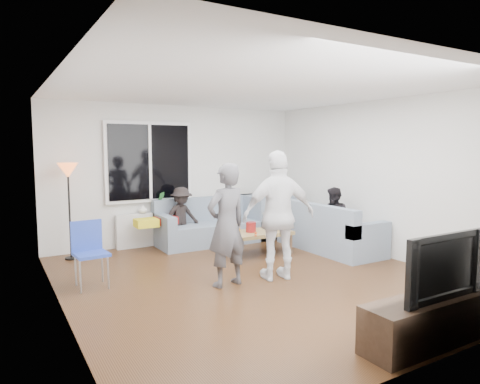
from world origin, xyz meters
TOP-DOWN VIEW (x-y plane):
  - floor at (0.00, 0.00)m, footprint 5.00×5.50m
  - ceiling at (0.00, 0.00)m, footprint 5.00×5.50m
  - wall_back at (0.00, 2.77)m, footprint 5.00×0.04m
  - wall_front at (0.00, -2.77)m, footprint 5.00×0.04m
  - wall_left at (-2.52, 0.00)m, footprint 0.04×5.50m
  - wall_right at (2.52, 0.00)m, footprint 0.04×5.50m
  - window_frame at (-0.60, 2.69)m, footprint 1.62×0.06m
  - window_glass at (-0.60, 2.65)m, footprint 1.50×0.02m
  - window_mullion at (-0.60, 2.64)m, footprint 0.05×0.03m
  - radiator at (-0.60, 2.65)m, footprint 1.30×0.12m
  - potted_plant at (-0.44, 2.62)m, footprint 0.22×0.18m
  - vase at (-0.76, 2.62)m, footprint 0.19×0.19m
  - sofa_back_section at (0.56, 2.27)m, footprint 2.30×0.85m
  - sofa_right_section at (2.02, 0.74)m, footprint 2.00×0.85m
  - sofa_corner at (1.72, 2.27)m, footprint 0.85×0.85m
  - cushion_yellow at (-0.83, 2.25)m, footprint 0.39×0.33m
  - cushion_red at (-0.43, 2.33)m, footprint 0.38×0.33m
  - coffee_table at (0.75, 1.09)m, footprint 1.11×0.61m
  - pitcher at (0.61, 1.11)m, footprint 0.17×0.17m
  - side_chair at (-2.05, 0.74)m, footprint 0.44×0.44m
  - floor_lamp at (-2.05, 2.38)m, footprint 0.32×0.32m
  - player_left at (-0.50, -0.07)m, footprint 0.64×0.47m
  - player_right at (0.26, -0.18)m, footprint 1.11×0.64m
  - spectator_right at (2.02, 0.62)m, footprint 0.48×0.59m
  - spectator_back at (-0.15, 2.30)m, footprint 0.76×0.50m
  - tv_console at (0.38, -2.50)m, footprint 1.60×0.40m
  - television at (0.38, -2.50)m, footprint 1.06×0.14m
  - bottle_e at (1.14, 1.17)m, footprint 0.07×0.07m
  - bottle_a at (0.40, 1.18)m, footprint 0.07×0.07m
  - bottle_d at (1.01, 1.05)m, footprint 0.07×0.07m

SIDE VIEW (x-z plane):
  - floor at x=0.00m, z-range -0.04..0.00m
  - coffee_table at x=0.75m, z-range 0.00..0.40m
  - tv_console at x=0.38m, z-range 0.00..0.44m
  - radiator at x=-0.60m, z-range 0.00..0.62m
  - sofa_back_section at x=0.56m, z-range 0.00..0.85m
  - sofa_right_section at x=2.02m, z-range 0.00..0.85m
  - sofa_corner at x=1.72m, z-range 0.00..0.85m
  - side_chair at x=-2.05m, z-range 0.00..0.86m
  - pitcher at x=0.61m, z-range 0.40..0.57m
  - bottle_e at x=1.14m, z-range 0.40..0.59m
  - cushion_yellow at x=-0.83m, z-range 0.44..0.58m
  - cushion_red at x=-0.43m, z-range 0.45..0.57m
  - bottle_d at x=1.01m, z-range 0.40..0.62m
  - bottle_a at x=0.40m, z-range 0.40..0.64m
  - spectator_back at x=-0.15m, z-range 0.00..1.10m
  - spectator_right at x=2.02m, z-range 0.00..1.13m
  - vase at x=-0.76m, z-range 0.62..0.78m
  - television at x=0.38m, z-range 0.44..1.05m
  - floor_lamp at x=-2.05m, z-range 0.00..1.56m
  - player_left at x=-0.50m, z-range 0.00..1.62m
  - potted_plant at x=-0.44m, z-range 0.62..1.00m
  - player_right at x=0.26m, z-range 0.00..1.78m
  - wall_back at x=0.00m, z-range 0.00..2.60m
  - wall_front at x=0.00m, z-range 0.00..2.60m
  - wall_left at x=-2.52m, z-range 0.00..2.60m
  - wall_right at x=2.52m, z-range 0.00..2.60m
  - window_frame at x=-0.60m, z-range 0.81..2.29m
  - window_glass at x=-0.60m, z-range 0.88..2.23m
  - window_mullion at x=-0.60m, z-range 0.88..2.23m
  - ceiling at x=0.00m, z-range 2.60..2.64m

